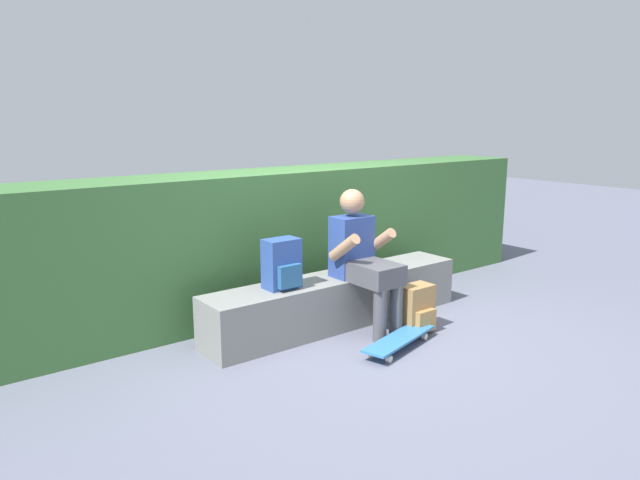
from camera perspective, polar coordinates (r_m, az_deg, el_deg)
The scene contains 7 objects.
ground_plane at distance 4.87m, azimuth 4.71°, elevation -9.42°, with size 24.00×24.00×0.00m, color slate.
bench_main at distance 5.08m, azimuth 1.74°, elevation -5.88°, with size 2.51×0.44×0.43m.
person_skater at distance 4.87m, azimuth 4.21°, elevation -1.57°, with size 0.49×0.62×1.18m.
skateboard_near_person at distance 4.64m, azimuth 7.79°, elevation -9.62°, with size 0.82×0.40×0.09m.
backpack_on_bench at distance 4.62m, azimuth -3.73°, elevation -2.42°, with size 0.28×0.23×0.40m.
backpack_on_ground at distance 4.97m, azimuth 9.47°, elevation -6.71°, with size 0.28×0.23×0.40m.
hedge_row at distance 5.54m, azimuth -3.99°, elevation 0.20°, with size 6.15×0.69×1.29m.
Camera 1 is at (-3.07, -3.33, 1.78)m, focal length 32.62 mm.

